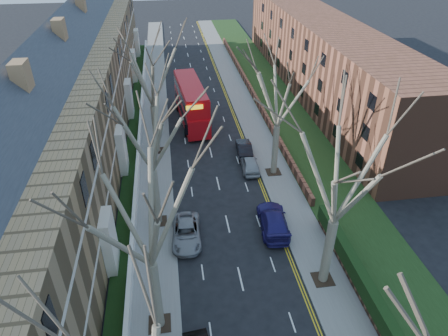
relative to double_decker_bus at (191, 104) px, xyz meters
name	(u,v)px	position (x,y,z in m)	size (l,w,h in m)	color
pavement_left	(155,110)	(-4.58, 4.03, -2.32)	(3.00, 102.00, 0.12)	slate
pavement_right	(244,105)	(7.42, 4.03, -2.32)	(3.00, 102.00, 0.12)	slate
terrace_left	(77,98)	(-12.23, -3.97, 3.15)	(9.70, 78.00, 13.60)	#97764D
flats_right	(320,56)	(18.88, 8.03, 2.60)	(13.97, 54.00, 10.00)	brown
front_wall_left	(140,135)	(-6.23, -3.97, -1.76)	(0.30, 78.00, 1.00)	white
grass_verge_right	(277,102)	(11.92, 4.03, -2.23)	(6.00, 102.00, 0.06)	#1C3212
tree_left_mid	(143,205)	(-4.28, -28.97, 7.17)	(10.50, 10.50, 14.71)	#675F49
tree_left_far	(147,123)	(-4.28, -18.97, 6.86)	(10.15, 10.15, 14.22)	#675F49
tree_left_dist	(149,66)	(-4.28, -6.97, 7.18)	(10.50, 10.50, 14.71)	#675F49
tree_right_mid	(344,166)	(7.12, -26.97, 7.17)	(10.50, 10.50, 14.71)	#675F49
tree_right_far	(280,85)	(7.12, -12.97, 6.86)	(10.15, 10.15, 14.22)	#675F49
double_decker_bus	(191,104)	(0.00, 0.00, 0.00)	(3.63, 11.78, 4.83)	#B60D12
car_left_far	(186,233)	(-2.09, -21.33, -1.71)	(2.23, 4.85, 1.35)	gray
car_right_near	(273,220)	(5.01, -21.00, -1.60)	(2.20, 5.42, 1.57)	navy
car_right_mid	(250,164)	(4.90, -11.99, -1.67)	(1.68, 4.17, 1.42)	#9B9EA3
car_right_far	(244,148)	(4.91, -8.85, -1.68)	(1.48, 4.24, 1.40)	black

